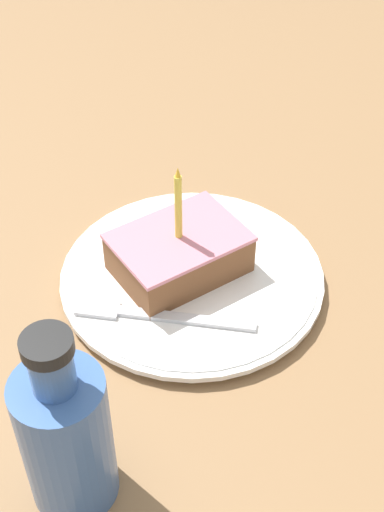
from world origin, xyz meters
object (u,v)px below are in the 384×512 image
plate (192,277)px  bottle (66,435)px  cake_slice (181,255)px  fork (152,315)px

plate → bottle: 0.28m
plate → cake_slice: cake_slice is taller
bottle → plate: bearing=124.4°
cake_slice → fork: (0.04, -0.06, -0.02)m
fork → plate: bearing=114.4°
plate → fork: bearing=-65.6°
bottle → cake_slice: bearing=126.9°
cake_slice → bottle: bearing=-53.1°
fork → bottle: (0.12, -0.15, 0.06)m
plate → fork: fork is taller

